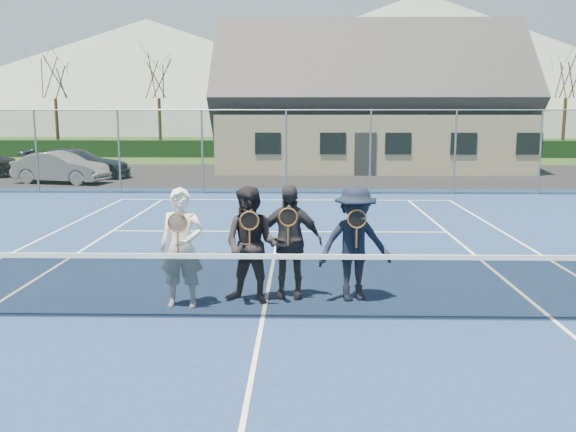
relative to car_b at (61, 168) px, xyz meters
name	(u,v)px	position (x,y,z in m)	size (l,w,h in m)	color
ground	(290,176)	(9.43, 3.30, -0.64)	(220.00, 220.00, 0.00)	#2C4C1B
court_surface	(263,319)	(9.43, -16.70, -0.63)	(30.00, 30.00, 0.02)	navy
tarmac_carpark	(204,175)	(5.43, 3.30, -0.64)	(40.00, 12.00, 0.01)	black
hedge_row	(293,149)	(9.43, 15.30, -0.09)	(40.00, 1.20, 1.10)	black
hill_west	(148,75)	(-15.57, 78.30, 8.36)	(110.00, 110.00, 18.00)	slate
hill_centre	(420,62)	(29.43, 78.30, 10.36)	(120.00, 120.00, 22.00)	slate
car_b	(61,168)	(0.00, 0.00, 0.00)	(1.37, 3.91, 1.29)	gray
car_c	(77,164)	(0.03, 1.81, 0.02)	(1.86, 4.58, 1.33)	#17202E
court_markings	(263,318)	(9.43, -16.70, -0.62)	(11.03, 23.83, 0.01)	white
tennis_net	(262,283)	(9.43, -16.70, -0.11)	(11.68, 0.08, 1.10)	slate
perimeter_fence	(286,152)	(9.43, -3.20, 0.88)	(30.07, 0.07, 3.02)	slate
clubhouse	(368,91)	(13.43, 7.29, 3.34)	(15.60, 8.20, 7.70)	beige
tree_a	(53,69)	(-6.57, 16.30, 5.15)	(3.20, 3.20, 7.77)	#3B2215
tree_b	(158,68)	(0.43, 16.30, 5.15)	(3.20, 3.20, 7.77)	#3C2915
tree_c	(324,68)	(11.43, 16.30, 5.15)	(3.20, 3.20, 7.77)	#3A2515
tree_d	(476,68)	(21.43, 16.30, 5.15)	(3.20, 3.20, 7.77)	#3A2615
tree_e	(568,68)	(27.43, 16.30, 5.15)	(3.20, 3.20, 7.77)	#3D2416
player_a	(182,248)	(8.19, -16.13, 0.28)	(0.66, 0.50, 1.80)	silver
player_b	(251,245)	(9.21, -15.95, 0.28)	(1.04, 0.92, 1.80)	black
player_c	(289,241)	(9.78, -15.63, 0.28)	(1.08, 0.53, 1.80)	#25272B
player_d	(355,243)	(10.80, -15.77, 0.28)	(1.28, 0.92, 1.80)	black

